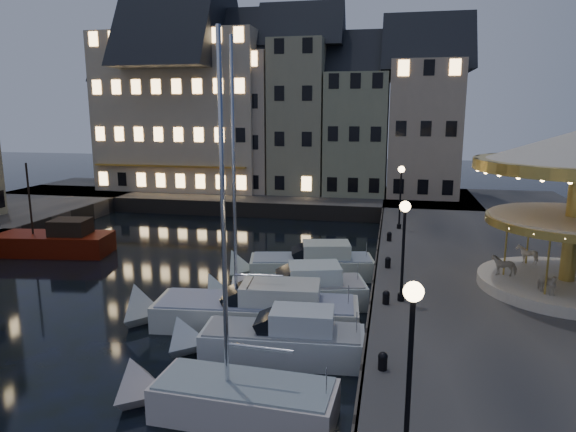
% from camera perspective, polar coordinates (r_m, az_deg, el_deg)
% --- Properties ---
extents(ground, '(160.00, 160.00, 0.00)m').
position_cam_1_polar(ground, '(22.52, -6.76, -11.97)').
color(ground, black).
rests_on(ground, ground).
extents(quay_east, '(16.00, 56.00, 1.30)m').
position_cam_1_polar(quay_east, '(27.85, 26.49, -7.05)').
color(quay_east, '#474442').
rests_on(quay_east, ground).
extents(quay_north, '(44.00, 12.00, 1.30)m').
position_cam_1_polar(quay_north, '(50.45, -5.44, 2.05)').
color(quay_north, '#474442').
rests_on(quay_north, ground).
extents(quaywall_e, '(0.15, 44.00, 1.30)m').
position_cam_1_polar(quaywall_e, '(26.88, 9.69, -6.61)').
color(quaywall_e, '#47423A').
rests_on(quaywall_e, ground).
extents(quaywall_n, '(48.00, 0.15, 1.30)m').
position_cam_1_polar(quaywall_n, '(44.23, -5.23, 0.70)').
color(quaywall_n, '#47423A').
rests_on(quaywall_n, ground).
extents(streetlamp_a, '(0.44, 0.44, 4.17)m').
position_cam_1_polar(streetlamp_a, '(11.66, 13.48, -13.88)').
color(streetlamp_a, black).
rests_on(streetlamp_a, quay_east).
extents(streetlamp_b, '(0.44, 0.44, 4.17)m').
position_cam_1_polar(streetlamp_b, '(21.14, 12.74, -2.25)').
color(streetlamp_b, black).
rests_on(streetlamp_b, quay_east).
extents(streetlamp_c, '(0.44, 0.44, 4.17)m').
position_cam_1_polar(streetlamp_c, '(34.41, 12.41, 3.05)').
color(streetlamp_c, black).
rests_on(streetlamp_c, quay_east).
extents(bollard_a, '(0.30, 0.30, 0.57)m').
position_cam_1_polar(bollard_a, '(16.31, 10.49, -15.48)').
color(bollard_a, black).
rests_on(bollard_a, quay_east).
extents(bollard_b, '(0.30, 0.30, 0.57)m').
position_cam_1_polar(bollard_b, '(21.36, 10.84, -8.81)').
color(bollard_b, black).
rests_on(bollard_b, quay_east).
extents(bollard_c, '(0.30, 0.30, 0.57)m').
position_cam_1_polar(bollard_c, '(26.11, 11.04, -5.02)').
color(bollard_c, black).
rests_on(bollard_c, quay_east).
extents(bollard_d, '(0.30, 0.30, 0.57)m').
position_cam_1_polar(bollard_d, '(31.42, 11.18, -2.19)').
color(bollard_d, black).
rests_on(bollard_d, quay_east).
extents(townhouse_na, '(5.50, 8.00, 12.80)m').
position_cam_1_polar(townhouse_na, '(56.05, -16.45, 9.91)').
color(townhouse_na, gray).
rests_on(townhouse_na, quay_north).
extents(townhouse_nb, '(6.16, 8.00, 13.80)m').
position_cam_1_polar(townhouse_nb, '(53.71, -11.25, 10.64)').
color(townhouse_nb, gray).
rests_on(townhouse_nb, quay_north).
extents(townhouse_nc, '(6.82, 8.00, 14.80)m').
position_cam_1_polar(townhouse_nc, '(51.68, -4.95, 11.34)').
color(townhouse_nc, tan).
rests_on(townhouse_nc, quay_north).
extents(townhouse_nd, '(5.50, 8.00, 15.80)m').
position_cam_1_polar(townhouse_nd, '(50.35, 1.46, 11.94)').
color(townhouse_nd, gray).
rests_on(townhouse_nd, quay_north).
extents(townhouse_ne, '(6.16, 8.00, 12.80)m').
position_cam_1_polar(townhouse_ne, '(49.68, 7.75, 10.11)').
color(townhouse_ne, gray).
rests_on(townhouse_ne, quay_north).
extents(townhouse_nf, '(6.82, 8.00, 13.80)m').
position_cam_1_polar(townhouse_nf, '(49.62, 14.87, 10.42)').
color(townhouse_nf, tan).
rests_on(townhouse_nf, quay_north).
extents(hotel_corner, '(17.60, 9.00, 16.80)m').
position_cam_1_polar(hotel_corner, '(53.69, -11.26, 12.24)').
color(hotel_corner, '#C6B393').
rests_on(hotel_corner, quay_north).
extents(motorboat_a, '(6.48, 2.33, 10.73)m').
position_cam_1_polar(motorboat_a, '(16.34, -6.81, -19.57)').
color(motorboat_a, beige).
rests_on(motorboat_a, ground).
extents(motorboat_b, '(7.03, 2.44, 2.15)m').
position_cam_1_polar(motorboat_b, '(19.45, -1.84, -13.78)').
color(motorboat_b, silver).
rests_on(motorboat_b, ground).
extents(motorboat_c, '(9.67, 3.39, 12.79)m').
position_cam_1_polar(motorboat_c, '(22.13, -4.54, -10.45)').
color(motorboat_c, beige).
rests_on(motorboat_c, ground).
extents(motorboat_d, '(7.37, 4.10, 2.15)m').
position_cam_1_polar(motorboat_d, '(24.33, 0.16, -8.43)').
color(motorboat_d, silver).
rests_on(motorboat_d, ground).
extents(motorboat_e, '(7.79, 3.68, 2.15)m').
position_cam_1_polar(motorboat_e, '(28.27, 1.78, -5.55)').
color(motorboat_e, silver).
rests_on(motorboat_e, ground).
extents(red_fishing_boat, '(8.02, 3.74, 6.02)m').
position_cam_1_polar(red_fishing_boat, '(36.08, -24.76, -2.74)').
color(red_fishing_boat, '#5B1004').
rests_on(red_fishing_boat, ground).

